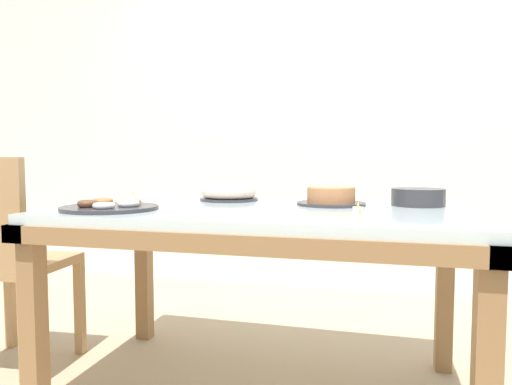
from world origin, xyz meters
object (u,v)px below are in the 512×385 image
(tealight_centre, at_px, (360,216))
(cake_chocolate_round, at_px, (331,197))
(plate_stack, at_px, (418,197))
(cake_golden_bundt, at_px, (229,192))
(pastry_platter, at_px, (110,206))
(chair, at_px, (2,255))
(tealight_right_edge, at_px, (358,209))
(tealight_near_cakes, at_px, (133,197))

(tealight_centre, bearing_deg, cake_chocolate_round, 106.61)
(plate_stack, bearing_deg, cake_chocolate_round, -169.71)
(cake_golden_bundt, height_order, pastry_platter, cake_golden_bundt)
(chair, distance_m, cake_golden_bundt, 1.01)
(cake_chocolate_round, relative_size, tealight_right_edge, 7.04)
(cake_chocolate_round, xyz_separation_m, cake_golden_bundt, (-0.47, 0.10, 0.00))
(cake_chocolate_round, relative_size, tealight_near_cakes, 7.04)
(cake_golden_bundt, distance_m, tealight_centre, 0.81)
(chair, xyz_separation_m, tealight_near_cakes, (0.41, 0.37, 0.23))
(chair, height_order, tealight_right_edge, chair)
(cake_golden_bundt, height_order, plate_stack, cake_golden_bundt)
(tealight_right_edge, relative_size, tealight_centre, 1.00)
(tealight_centre, bearing_deg, tealight_right_edge, 93.63)
(cake_chocolate_round, distance_m, tealight_centre, 0.46)
(pastry_platter, height_order, tealight_centre, pastry_platter)
(cake_golden_bundt, bearing_deg, tealight_centre, -41.87)
(cake_golden_bundt, bearing_deg, pastry_platter, -121.70)
(tealight_right_edge, relative_size, tealight_near_cakes, 1.00)
(chair, bearing_deg, cake_chocolate_round, 12.50)
(cake_chocolate_round, distance_m, tealight_right_edge, 0.24)
(cake_chocolate_round, height_order, plate_stack, cake_chocolate_round)
(pastry_platter, bearing_deg, tealight_centre, -3.30)
(chair, xyz_separation_m, tealight_right_edge, (1.48, 0.09, 0.23))
(tealight_centre, distance_m, tealight_near_cakes, 1.19)
(tealight_centre, bearing_deg, chair, 174.63)
(cake_chocolate_round, distance_m, plate_stack, 0.35)
(chair, relative_size, tealight_near_cakes, 23.50)
(chair, bearing_deg, plate_stack, 12.06)
(pastry_platter, bearing_deg, cake_chocolate_round, 26.64)
(cake_golden_bundt, xyz_separation_m, pastry_platter, (-0.30, -0.49, -0.03))
(plate_stack, height_order, tealight_near_cakes, plate_stack)
(plate_stack, bearing_deg, chair, -167.94)
(pastry_platter, height_order, tealight_right_edge, pastry_platter)
(pastry_platter, distance_m, plate_stack, 1.21)
(chair, bearing_deg, tealight_right_edge, 3.49)
(cake_chocolate_round, relative_size, cake_golden_bundt, 1.06)
(cake_chocolate_round, relative_size, tealight_centre, 7.04)
(cake_golden_bundt, relative_size, tealight_centre, 6.65)
(chair, relative_size, tealight_right_edge, 23.50)
(tealight_centre, bearing_deg, tealight_near_cakes, 154.59)
(chair, xyz_separation_m, pastry_platter, (0.58, -0.09, 0.23))
(pastry_platter, height_order, plate_stack, plate_stack)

